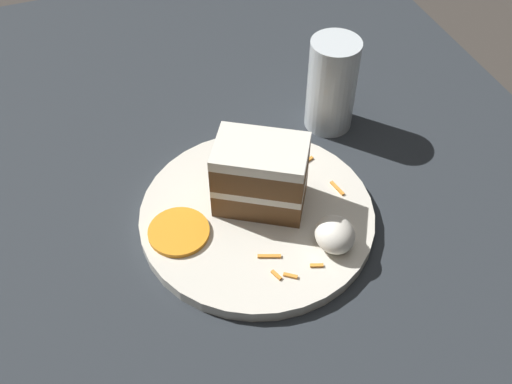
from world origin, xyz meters
TOP-DOWN VIEW (x-y plane):
  - ground_plane at (0.00, 0.00)m, footprint 6.00×6.00m
  - dining_table at (0.00, 0.00)m, footprint 1.26×0.88m
  - plate at (-0.00, -0.01)m, footprint 0.29×0.29m
  - cake_slice at (-0.02, 0.00)m, footprint 0.12×0.13m
  - cream_dollop at (0.08, 0.06)m, footprint 0.05×0.05m
  - orange_garnish at (-0.00, -0.11)m, footprint 0.07×0.07m
  - carrot_shreds_scatter at (0.01, 0.04)m, footprint 0.22×0.14m
  - drinking_glass at (-0.14, 0.15)m, footprint 0.07×0.07m

SIDE VIEW (x-z plane):
  - ground_plane at x=0.00m, z-range 0.00..0.00m
  - dining_table at x=0.00m, z-range 0.00..0.03m
  - plate at x=0.00m, z-range 0.03..0.04m
  - carrot_shreds_scatter at x=0.01m, z-range 0.04..0.05m
  - orange_garnish at x=0.00m, z-range 0.04..0.05m
  - cream_dollop at x=0.08m, z-range 0.04..0.08m
  - drinking_glass at x=-0.14m, z-range 0.02..0.15m
  - cake_slice at x=-0.02m, z-range 0.04..0.13m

